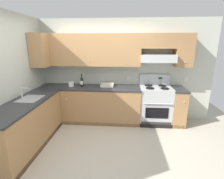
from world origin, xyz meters
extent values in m
plane|color=#B2AA99|center=(0.00, 0.00, 0.00)|extent=(7.04, 7.04, 0.00)
cube|color=beige|center=(0.46, 1.62, 1.27)|extent=(4.68, 0.12, 2.55)
cube|color=#A87A4C|center=(-0.26, 1.38, 1.80)|extent=(2.44, 0.34, 0.76)
cube|color=#A87A4C|center=(1.95, 1.38, 1.80)|extent=(0.39, 0.34, 0.76)
cube|color=#A87A4C|center=(1.36, 1.38, 2.01)|extent=(0.80, 0.34, 0.34)
cube|color=#B7BABC|center=(1.36, 1.34, 1.62)|extent=(0.80, 0.46, 0.17)
cube|color=#B7BABC|center=(1.36, 1.12, 1.54)|extent=(0.80, 0.03, 0.04)
sphere|color=silver|center=(-0.26, 1.20, 1.54)|extent=(0.02, 0.02, 0.02)
sphere|color=silver|center=(1.96, 1.20, 1.54)|extent=(0.02, 0.02, 0.02)
sphere|color=silver|center=(1.95, 1.20, 1.54)|extent=(0.02, 0.02, 0.02)
cube|color=silver|center=(0.69, 1.55, 1.08)|extent=(0.08, 0.01, 0.12)
cube|color=silver|center=(0.69, 1.54, 1.10)|extent=(0.03, 0.00, 0.03)
cube|color=silver|center=(0.69, 1.54, 1.06)|extent=(0.03, 0.00, 0.03)
cube|color=silver|center=(2.14, 1.55, 1.08)|extent=(0.08, 0.01, 0.12)
cube|color=silver|center=(2.14, 1.54, 1.10)|extent=(0.03, 0.00, 0.03)
cube|color=silver|center=(2.14, 1.54, 1.06)|extent=(0.03, 0.00, 0.03)
cube|color=beige|center=(-1.62, 0.10, 1.27)|extent=(0.12, 4.00, 2.55)
cube|color=#A87A4C|center=(-1.38, 1.20, 1.80)|extent=(0.34, 0.64, 0.76)
cube|color=#A87A4C|center=(-0.28, 1.25, 0.44)|extent=(2.50, 0.61, 0.87)
cube|color=#2D2D30|center=(-0.28, 1.25, 0.89)|extent=(2.53, 0.63, 0.04)
cube|color=#A87A4C|center=(1.90, 1.25, 0.44)|extent=(0.31, 0.61, 0.87)
cube|color=#2D2D30|center=(1.90, 1.25, 0.89)|extent=(0.33, 0.63, 0.04)
cube|color=black|center=(0.26, 0.97, 0.04)|extent=(3.54, 0.06, 0.09)
sphere|color=silver|center=(-0.78, 0.93, 0.68)|extent=(0.03, 0.03, 0.03)
sphere|color=silver|center=(1.94, 0.93, 0.68)|extent=(0.03, 0.03, 0.03)
cube|color=#A87A4C|center=(-1.25, 0.00, 0.44)|extent=(0.61, 1.89, 0.87)
cube|color=#2D2D30|center=(-1.25, 0.00, 0.89)|extent=(0.63, 1.91, 0.04)
cube|color=black|center=(-0.97, 0.00, 0.04)|extent=(0.06, 1.85, 0.09)
cube|color=#999B9E|center=(-1.25, 0.23, 0.91)|extent=(0.40, 0.48, 0.01)
cube|color=#28282B|center=(-1.25, 0.23, 0.84)|extent=(0.34, 0.42, 0.14)
cylinder|color=silver|center=(-1.41, 0.23, 1.02)|extent=(0.03, 0.03, 0.22)
cylinder|color=silver|center=(-1.33, 0.23, 1.12)|extent=(0.16, 0.02, 0.02)
cube|color=#B7BABC|center=(1.36, 1.25, 0.46)|extent=(0.76, 0.58, 0.91)
cube|color=black|center=(1.36, 0.95, 0.38)|extent=(0.53, 0.01, 0.26)
cylinder|color=silver|center=(1.36, 0.93, 0.62)|extent=(0.65, 0.02, 0.02)
cube|color=#333333|center=(1.36, 0.96, 0.10)|extent=(0.70, 0.01, 0.11)
cube|color=#B7BABC|center=(1.36, 1.25, 0.92)|extent=(0.76, 0.58, 0.02)
cube|color=#B7BABC|center=(1.36, 1.52, 1.05)|extent=(0.76, 0.04, 0.29)
cube|color=#053F0C|center=(1.49, 1.50, 1.10)|extent=(0.09, 0.01, 0.04)
cylinder|color=black|center=(1.19, 1.11, 0.94)|extent=(0.19, 0.19, 0.02)
cylinder|color=black|center=(1.19, 1.11, 0.93)|extent=(0.07, 0.07, 0.01)
cylinder|color=black|center=(1.53, 1.11, 0.94)|extent=(0.19, 0.19, 0.02)
cylinder|color=black|center=(1.53, 1.11, 0.93)|extent=(0.07, 0.07, 0.01)
cylinder|color=black|center=(1.19, 1.39, 0.94)|extent=(0.19, 0.19, 0.02)
cylinder|color=black|center=(1.19, 1.39, 0.93)|extent=(0.07, 0.07, 0.01)
cylinder|color=black|center=(1.53, 1.39, 0.94)|extent=(0.19, 0.19, 0.02)
cylinder|color=black|center=(1.53, 1.39, 0.93)|extent=(0.07, 0.07, 0.01)
cylinder|color=white|center=(1.15, 1.50, 1.03)|extent=(0.04, 0.02, 0.04)
cylinder|color=white|center=(1.29, 1.50, 1.03)|extent=(0.04, 0.02, 0.04)
cylinder|color=white|center=(1.43, 1.50, 1.03)|extent=(0.04, 0.02, 0.04)
cylinder|color=white|center=(1.57, 1.50, 1.03)|extent=(0.04, 0.02, 0.04)
cylinder|color=black|center=(-0.47, 1.26, 1.02)|extent=(0.07, 0.07, 0.21)
cone|color=black|center=(-0.47, 1.26, 1.14)|extent=(0.07, 0.07, 0.04)
cylinder|color=black|center=(-0.47, 1.26, 1.21)|extent=(0.03, 0.03, 0.09)
cylinder|color=gold|center=(-0.47, 1.26, 1.24)|extent=(0.03, 0.03, 0.02)
cube|color=silver|center=(-0.47, 1.22, 1.01)|extent=(0.06, 0.00, 0.09)
cube|color=white|center=(0.16, 1.32, 0.92)|extent=(0.25, 0.20, 0.02)
cube|color=white|center=(0.16, 1.20, 0.94)|extent=(0.32, 0.01, 0.07)
cube|color=white|center=(0.16, 1.44, 0.94)|extent=(0.32, 0.01, 0.07)
cube|color=white|center=(0.01, 1.32, 0.94)|extent=(0.01, 0.23, 0.07)
cube|color=white|center=(0.31, 1.32, 0.94)|extent=(0.01, 0.23, 0.07)
cylinder|color=white|center=(-0.75, 1.25, 0.96)|extent=(0.14, 0.14, 0.11)
cylinder|color=#9E7A51|center=(-0.75, 1.25, 1.02)|extent=(0.04, 0.04, 0.01)
camera|label=1|loc=(0.60, -2.76, 1.95)|focal=26.92mm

